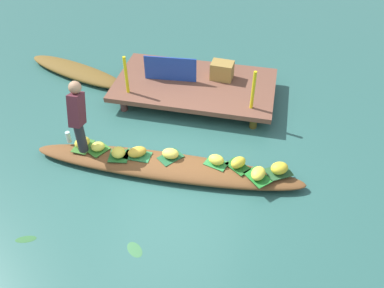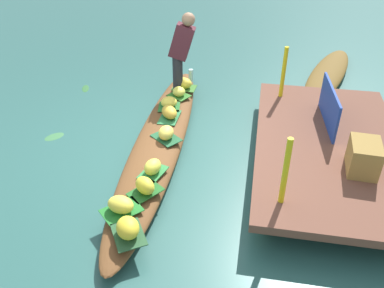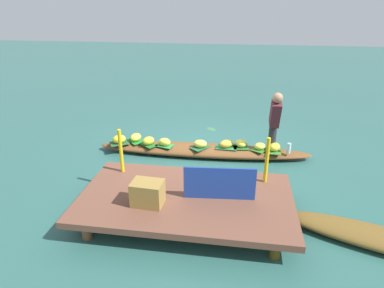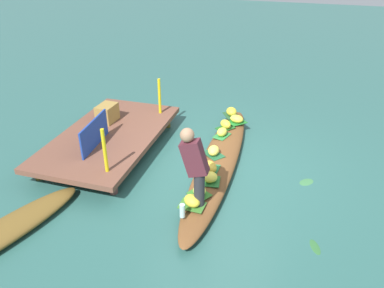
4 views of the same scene
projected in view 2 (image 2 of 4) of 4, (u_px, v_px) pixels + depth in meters
canal_water at (160, 149)px, 5.62m from camera, size 40.00×40.00×0.00m
dock_platform at (329, 147)px, 5.12m from camera, size 3.20×1.80×0.36m
vendor_boat at (159, 142)px, 5.56m from camera, size 4.56×0.75×0.22m
moored_boat at (328, 74)px, 7.43m from camera, size 2.68×1.33×0.20m
leaf_mat_0 at (129, 234)px, 3.99m from camera, size 0.49×0.45×0.01m
banana_bunch_0 at (128, 228)px, 3.94m from camera, size 0.35×0.33×0.18m
leaf_mat_1 at (184, 88)px, 6.70m from camera, size 0.29×0.39×0.01m
banana_bunch_1 at (184, 83)px, 6.65m from camera, size 0.32×0.34×0.17m
leaf_mat_2 at (166, 138)px, 5.44m from camera, size 0.44×0.46×0.01m
banana_bunch_2 at (166, 133)px, 5.39m from camera, size 0.29×0.21×0.16m
leaf_mat_3 at (153, 172)px, 4.81m from camera, size 0.41×0.33×0.01m
banana_bunch_3 at (153, 167)px, 4.77m from camera, size 0.29×0.23×0.17m
leaf_mat_4 at (121, 210)px, 4.27m from camera, size 0.48×0.48×0.01m
banana_bunch_4 at (121, 205)px, 4.23m from camera, size 0.28×0.33×0.16m
leaf_mat_5 at (179, 96)px, 6.46m from camera, size 0.38×0.41×0.01m
banana_bunch_5 at (179, 92)px, 6.42m from camera, size 0.28×0.27×0.14m
leaf_mat_6 at (169, 107)px, 6.15m from camera, size 0.36×0.36×0.01m
banana_bunch_6 at (169, 102)px, 6.11m from camera, size 0.33×0.33×0.16m
leaf_mat_7 at (170, 117)px, 5.90m from camera, size 0.45×0.27×0.01m
banana_bunch_7 at (169, 112)px, 5.85m from camera, size 0.37×0.34×0.17m
leaf_mat_8 at (145, 192)px, 4.52m from camera, size 0.44×0.41×0.01m
banana_bunch_8 at (145, 186)px, 4.47m from camera, size 0.31×0.32×0.18m
vendor_person at (182, 48)px, 6.27m from camera, size 0.20×0.42×1.24m
water_bottle at (191, 75)px, 6.86m from camera, size 0.08×0.08×0.21m
market_banner at (329, 106)px, 5.36m from camera, size 1.05×0.11×0.51m
railing_post_west at (284, 72)px, 5.95m from camera, size 0.06×0.06×0.77m
railing_post_east at (285, 171)px, 3.98m from camera, size 0.06×0.06×0.77m
produce_crate at (364, 157)px, 4.54m from camera, size 0.46×0.35×0.36m
drifting_plant_0 at (85, 88)px, 7.17m from camera, size 0.32×0.21×0.01m
drifting_plant_1 at (54, 137)px, 5.87m from camera, size 0.33×0.32×0.01m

